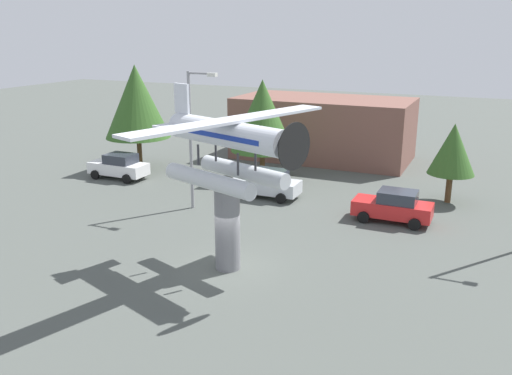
% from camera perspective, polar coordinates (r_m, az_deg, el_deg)
% --- Properties ---
extents(ground_plane, '(140.00, 140.00, 0.00)m').
position_cam_1_polar(ground_plane, '(24.14, -2.97, -8.45)').
color(ground_plane, '#4C514C').
extents(display_pedestal, '(1.10, 1.10, 3.85)m').
position_cam_1_polar(display_pedestal, '(23.40, -3.04, -4.16)').
color(display_pedestal, slate).
rests_on(display_pedestal, ground).
extents(floatplane_monument, '(7.20, 10.18, 4.00)m').
position_cam_1_polar(floatplane_monument, '(22.29, -2.95, 4.44)').
color(floatplane_monument, silver).
rests_on(floatplane_monument, display_pedestal).
extents(car_near_white, '(4.20, 2.02, 1.76)m').
position_cam_1_polar(car_near_white, '(39.08, -14.26, 2.20)').
color(car_near_white, white).
rests_on(car_near_white, ground).
extents(car_mid_silver, '(4.20, 2.02, 1.76)m').
position_cam_1_polar(car_mid_silver, '(33.63, 1.18, 0.44)').
color(car_mid_silver, silver).
rests_on(car_mid_silver, ground).
extents(car_far_red, '(4.20, 2.02, 1.76)m').
position_cam_1_polar(car_far_red, '(30.28, 14.32, -1.92)').
color(car_far_red, red).
rests_on(car_far_red, ground).
extents(streetlight_primary, '(1.84, 0.28, 7.91)m').
position_cam_1_polar(streetlight_primary, '(30.83, -6.64, 5.94)').
color(streetlight_primary, gray).
rests_on(streetlight_primary, ground).
extents(storefront_building, '(13.76, 6.86, 4.87)m').
position_cam_1_polar(storefront_building, '(44.03, 7.09, 6.22)').
color(storefront_building, brown).
rests_on(storefront_building, ground).
extents(tree_west, '(4.76, 4.76, 7.69)m').
position_cam_1_polar(tree_west, '(40.81, -12.50, 8.85)').
color(tree_west, brown).
rests_on(tree_west, ground).
extents(tree_east, '(4.36, 4.36, 6.90)m').
position_cam_1_polar(tree_east, '(36.97, 0.68, 7.60)').
color(tree_east, brown).
rests_on(tree_east, ground).
extents(tree_center_back, '(2.75, 2.75, 4.83)m').
position_cam_1_polar(tree_center_back, '(34.06, 20.06, 3.80)').
color(tree_center_back, brown).
rests_on(tree_center_back, ground).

